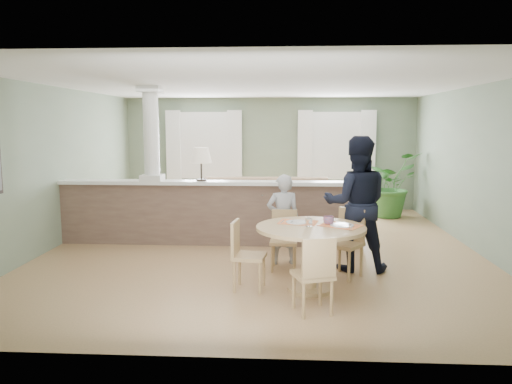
# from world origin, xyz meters

# --- Properties ---
(ground) EXTENTS (8.00, 8.00, 0.00)m
(ground) POSITION_xyz_m (0.00, 0.00, 0.00)
(ground) COLOR tan
(ground) RESTS_ON ground
(room_shell) EXTENTS (7.02, 8.02, 2.71)m
(room_shell) POSITION_xyz_m (-0.03, 0.63, 1.81)
(room_shell) COLOR gray
(room_shell) RESTS_ON ground
(pony_wall) EXTENTS (5.32, 0.38, 2.70)m
(pony_wall) POSITION_xyz_m (-0.99, 0.20, 0.71)
(pony_wall) COLOR #775D4C
(pony_wall) RESTS_ON ground
(sofa) EXTENTS (3.41, 1.42, 0.99)m
(sofa) POSITION_xyz_m (-0.01, 1.63, 0.49)
(sofa) COLOR olive
(sofa) RESTS_ON ground
(houseplant) EXTENTS (1.73, 1.71, 1.45)m
(houseplant) POSITION_xyz_m (2.70, 3.05, 0.73)
(houseplant) COLOR #2F6428
(houseplant) RESTS_ON ground
(dining_table) EXTENTS (1.36, 1.36, 0.93)m
(dining_table) POSITION_xyz_m (0.71, -2.11, 0.65)
(dining_table) COLOR tan
(dining_table) RESTS_ON ground
(chair_far_boy) EXTENTS (0.40, 0.40, 0.84)m
(chair_far_boy) POSITION_xyz_m (0.37, -1.17, 0.47)
(chair_far_boy) COLOR tan
(chair_far_boy) RESTS_ON ground
(chair_far_man) EXTENTS (0.58, 0.58, 0.93)m
(chair_far_man) POSITION_xyz_m (1.23, -1.47, 0.51)
(chair_far_man) COLOR tan
(chair_far_man) RESTS_ON ground
(chair_near) EXTENTS (0.50, 0.50, 0.88)m
(chair_near) POSITION_xyz_m (0.71, -2.92, 0.48)
(chair_near) COLOR tan
(chair_near) RESTS_ON ground
(chair_side) EXTENTS (0.44, 0.44, 0.87)m
(chair_side) POSITION_xyz_m (-0.13, -2.11, 0.48)
(chair_side) COLOR tan
(chair_side) RESTS_ON ground
(child_person) EXTENTS (0.53, 0.39, 1.35)m
(child_person) POSITION_xyz_m (0.35, -0.92, 0.67)
(child_person) COLOR #9E9FA4
(child_person) RESTS_ON ground
(man_person) EXTENTS (0.96, 0.77, 1.91)m
(man_person) POSITION_xyz_m (1.38, -1.17, 0.96)
(man_person) COLOR black
(man_person) RESTS_ON ground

